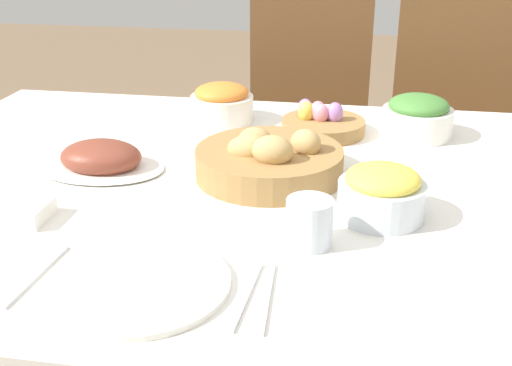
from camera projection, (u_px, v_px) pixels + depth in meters
name	position (u px, v px, depth m)	size (l,w,h in m)	color
dining_table	(261.00, 340.00, 1.46)	(1.69, 1.18, 0.78)	silver
chair_far_center	(305.00, 140.00, 2.24)	(0.44, 0.44, 1.03)	brown
chair_far_right	(453.00, 149.00, 2.16)	(0.43, 0.43, 1.03)	brown
bread_basket	(269.00, 160.00, 1.32)	(0.31, 0.31, 0.11)	#9E7542
egg_basket	(322.00, 123.00, 1.58)	(0.21, 0.21, 0.08)	#9E7542
ham_platter	(101.00, 160.00, 1.36)	(0.27, 0.19, 0.07)	white
carrot_bowl	(222.00, 103.00, 1.66)	(0.16, 0.16, 0.10)	white
pineapple_bowl	(382.00, 193.00, 1.15)	(0.16, 0.16, 0.10)	silver
green_salad_bowl	(418.00, 117.00, 1.55)	(0.17, 0.17, 0.10)	white
dinner_plate	(139.00, 283.00, 0.95)	(0.27, 0.27, 0.01)	white
fork	(37.00, 275.00, 0.98)	(0.02, 0.18, 0.00)	silver
knife	(246.00, 295.00, 0.93)	(0.02, 0.18, 0.00)	silver
spoon	(267.00, 297.00, 0.92)	(0.02, 0.18, 0.00)	silver
drinking_cup	(309.00, 222.00, 1.05)	(0.08, 0.08, 0.08)	silver
butter_dish	(11.00, 211.00, 1.15)	(0.14, 0.09, 0.03)	white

